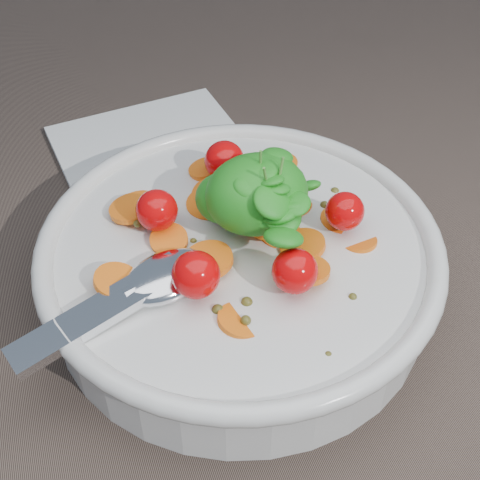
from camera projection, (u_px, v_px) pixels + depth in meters
name	position (u px, v px, depth m)	size (l,w,h in m)	color
ground	(202.00, 298.00, 0.52)	(6.00, 6.00, 0.00)	brown
bowl	(240.00, 262.00, 0.50)	(0.32, 0.30, 0.13)	silver
napkin	(153.00, 149.00, 0.66)	(0.18, 0.16, 0.01)	white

